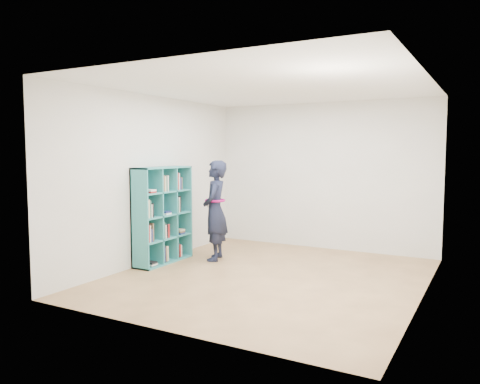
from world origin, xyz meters
The scene contains 9 objects.
floor centered at (0.00, 0.00, 0.00)m, with size 4.50×4.50×0.00m, color brown.
ceiling centered at (0.00, 0.00, 2.60)m, with size 4.50×4.50×0.00m, color white.
wall_left centered at (-2.00, 0.00, 1.30)m, with size 0.02×4.50×2.60m, color beige.
wall_right centered at (2.00, 0.00, 1.30)m, with size 0.02×4.50×2.60m, color beige.
wall_back centered at (0.00, 2.25, 1.30)m, with size 4.00×0.02×2.60m, color beige.
wall_front centered at (0.00, -2.25, 1.30)m, with size 4.00×0.02×2.60m, color beige.
bookshelf centered at (-1.85, 0.00, 0.74)m, with size 0.33×1.12×1.50m.
person centered at (-1.20, 0.54, 0.80)m, with size 0.57×0.68×1.60m.
smartphone centered at (-1.36, 0.57, 0.90)m, with size 0.06×0.08×0.13m.
Camera 1 is at (2.71, -5.76, 1.74)m, focal length 35.00 mm.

